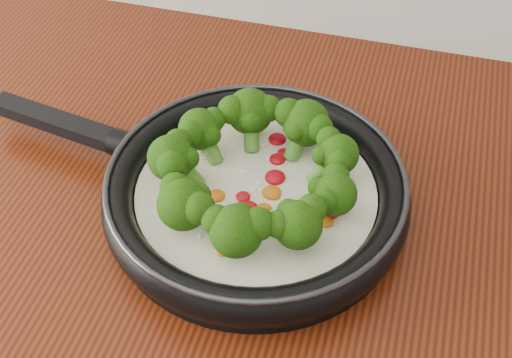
# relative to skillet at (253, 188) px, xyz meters

# --- Properties ---
(skillet) EXTENTS (0.53, 0.37, 0.09)m
(skillet) POSITION_rel_skillet_xyz_m (0.00, 0.00, 0.00)
(skillet) COLOR black
(skillet) RESTS_ON counter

